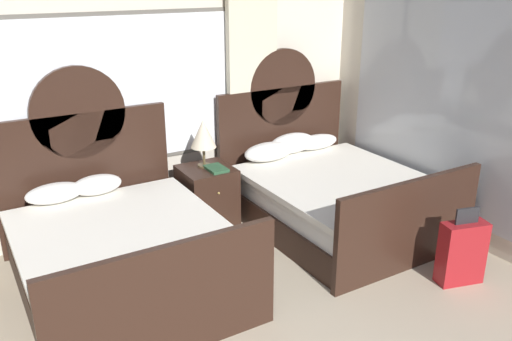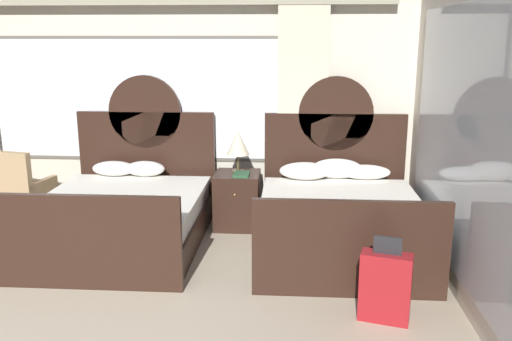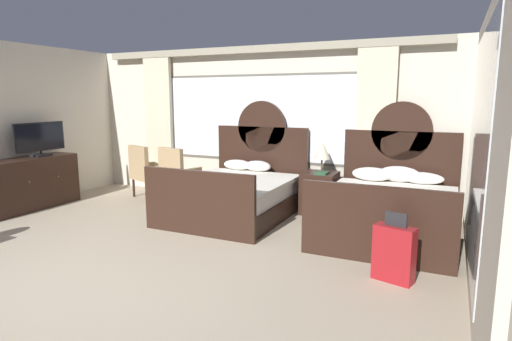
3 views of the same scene
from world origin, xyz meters
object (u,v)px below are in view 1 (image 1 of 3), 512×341
Objects in this scene: bed_near_mirror at (331,193)px; book_on_nightstand at (216,169)px; bed_near_window at (119,249)px; nightstand_between_beds at (207,197)px; table_lamp_on_nightstand at (203,134)px; suitcase_on_floor at (462,252)px.

bed_near_mirror is 1.25m from book_on_nightstand.
nightstand_between_beds is at bearing 29.72° from bed_near_window.
nightstand_between_beds is 1.31× the size of table_lamp_on_nightstand.
bed_near_window is 3.24× the size of nightstand_between_beds.
bed_near_mirror is 1.52m from suitcase_on_floor.
book_on_nightstand is 0.37× the size of suitcase_on_floor.
bed_near_mirror is 8.17× the size of book_on_nightstand.
suitcase_on_floor reaches higher than nightstand_between_beds.
nightstand_between_beds is 0.93× the size of suitcase_on_floor.
table_lamp_on_nightstand is 1.93× the size of book_on_nightstand.
bed_near_mirror reaches higher than table_lamp_on_nightstand.
bed_near_window is at bearing -179.57° from bed_near_mirror.
table_lamp_on_nightstand is at bearing 108.63° from book_on_nightstand.
table_lamp_on_nightstand is at bearing 148.49° from bed_near_mirror.
book_on_nightstand is at bearing 123.27° from suitcase_on_floor.
table_lamp_on_nightstand is (-1.14, 0.70, 0.65)m from bed_near_mirror.
bed_near_mirror is at bearing -31.51° from table_lamp_on_nightstand.
book_on_nightstand is at bearing 153.72° from bed_near_mirror.
nightstand_between_beds is 0.36m from book_on_nightstand.
bed_near_window reaches higher than nightstand_between_beds.
suitcase_on_floor is (1.39, -2.13, -0.04)m from nightstand_between_beds.
bed_near_window is at bearing -150.28° from nightstand_between_beds.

